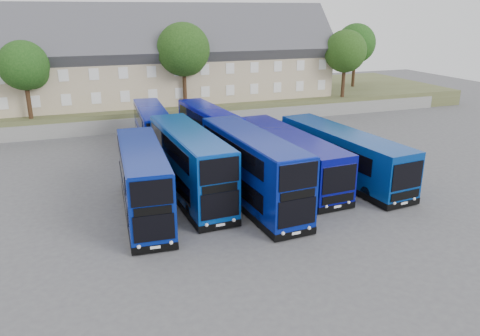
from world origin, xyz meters
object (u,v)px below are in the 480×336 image
Objects in this scene: dd_front_mid at (190,165)px; tree_far at (356,45)px; tree_east at (346,53)px; tree_mid at (184,52)px; tree_west at (26,67)px; coach_east_a at (288,157)px; dd_front_left at (144,183)px.

tree_far is at bearing 39.12° from dd_front_mid.
tree_mid is at bearing 178.57° from tree_east.
tree_mid reaches higher than tree_west.
tree_far is (26.00, 6.50, -0.34)m from tree_mid.
tree_west is 42.58m from tree_far.
tree_far reaches higher than dd_front_mid.
tree_mid reaches higher than coach_east_a.
tree_east reaches higher than tree_west.
dd_front_mid is (3.44, 1.84, 0.16)m from dd_front_left.
coach_east_a is 1.55× the size of tree_far.
tree_west is at bearing -180.00° from tree_east.
dd_front_left is 1.35× the size of tree_east.
coach_east_a is 28.11m from tree_west.
dd_front_mid is at bearing -139.90° from tree_east.
tree_mid is 20.02m from tree_east.
tree_mid reaches higher than tree_far.
coach_east_a is at bearing -82.21° from tree_mid.
tree_mid is at bearing -165.96° from tree_far.
tree_west is at bearing -170.54° from tree_far.
tree_west is (-7.58, 22.87, 4.92)m from dd_front_left.
tree_far is (6.00, 7.00, 0.34)m from tree_east.
coach_east_a is 1.76× the size of tree_west.
tree_east is (20.00, -0.50, -0.68)m from tree_mid.
dd_front_left is 1.20× the size of tree_mid.
dd_front_left is at bearing -154.98° from dd_front_mid.
coach_east_a is 21.81m from tree_mid.
dd_front_mid reaches higher than coach_east_a.
tree_east is 0.94× the size of tree_far.
dd_front_left is at bearing -139.05° from tree_far.
tree_west reaches higher than coach_east_a.
tree_mid is 1.06× the size of tree_far.
tree_mid reaches higher than tree_east.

